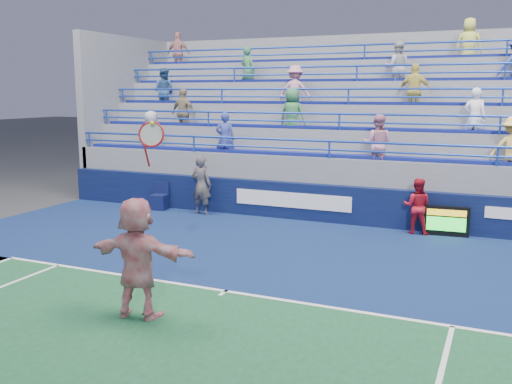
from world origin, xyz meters
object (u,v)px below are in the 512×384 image
at_px(judge_chair, 160,201).
at_px(tennis_player, 138,258).
at_px(serve_speed_board, 446,221).
at_px(line_judge, 201,185).
at_px(ball_girl, 417,206).

height_order(judge_chair, tennis_player, tennis_player).
bearing_deg(serve_speed_board, judge_chair, -179.26).
bearing_deg(line_judge, judge_chair, 0.55).
distance_m(serve_speed_board, line_judge, 7.26).
distance_m(judge_chair, tennis_player, 9.01).
xyz_separation_m(tennis_player, ball_girl, (3.42, 7.77, -0.28)).
bearing_deg(judge_chair, line_judge, -1.97).
xyz_separation_m(serve_speed_board, line_judge, (-7.24, -0.17, 0.51)).
height_order(serve_speed_board, judge_chair, judge_chair).
relative_size(judge_chair, tennis_player, 0.27).
relative_size(line_judge, ball_girl, 1.21).
relative_size(serve_speed_board, line_judge, 0.64).
distance_m(tennis_player, ball_girl, 8.50).
height_order(tennis_player, line_judge, tennis_player).
bearing_deg(judge_chair, serve_speed_board, 0.74).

